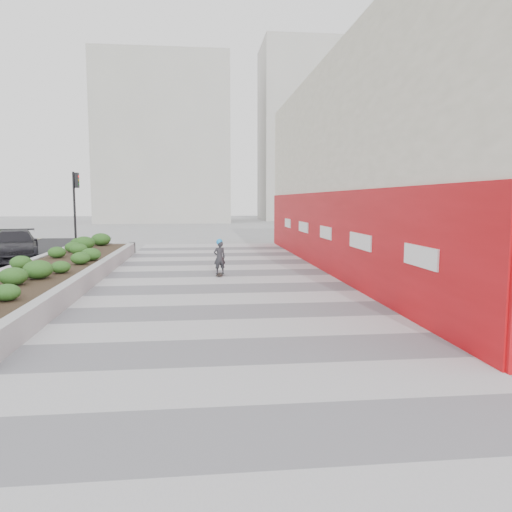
{
  "coord_description": "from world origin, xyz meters",
  "views": [
    {
      "loc": [
        -0.7,
        -10.02,
        2.67
      ],
      "look_at": [
        0.9,
        4.06,
        1.1
      ],
      "focal_mm": 35.0,
      "sensor_mm": 36.0,
      "label": 1
    }
  ],
  "objects_px": {
    "skateboarder": "(220,257)",
    "car_dark": "(15,246)",
    "planter": "(55,269)",
    "traffic_signal_near": "(76,199)"
  },
  "relations": [
    {
      "from": "traffic_signal_near",
      "to": "skateboarder",
      "type": "distance_m",
      "value": 12.43
    },
    {
      "from": "skateboarder",
      "to": "car_dark",
      "type": "distance_m",
      "value": 10.47
    },
    {
      "from": "planter",
      "to": "traffic_signal_near",
      "type": "xyz_separation_m",
      "value": [
        -1.73,
        10.5,
        2.34
      ]
    },
    {
      "from": "skateboarder",
      "to": "car_dark",
      "type": "height_order",
      "value": "car_dark"
    },
    {
      "from": "planter",
      "to": "car_dark",
      "type": "xyz_separation_m",
      "value": [
        -3.4,
        6.13,
        0.27
      ]
    },
    {
      "from": "skateboarder",
      "to": "car_dark",
      "type": "bearing_deg",
      "value": 155.79
    },
    {
      "from": "planter",
      "to": "traffic_signal_near",
      "type": "distance_m",
      "value": 10.9
    },
    {
      "from": "traffic_signal_near",
      "to": "car_dark",
      "type": "distance_m",
      "value": 5.12
    },
    {
      "from": "traffic_signal_near",
      "to": "car_dark",
      "type": "bearing_deg",
      "value": -110.96
    },
    {
      "from": "traffic_signal_near",
      "to": "skateboarder",
      "type": "bearing_deg",
      "value": -53.9
    }
  ]
}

